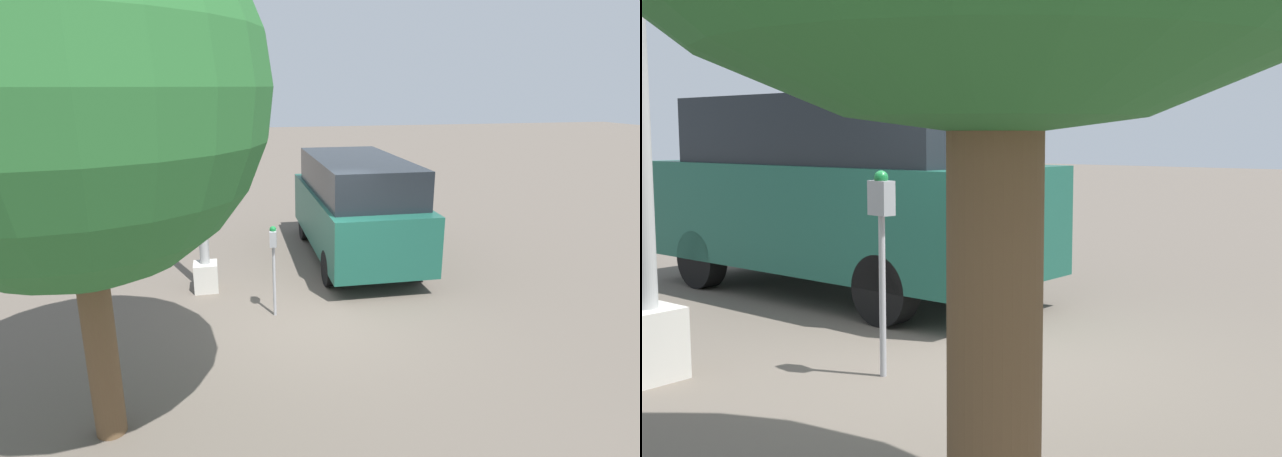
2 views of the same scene
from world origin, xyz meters
The scene contains 5 objects.
ground_plane centered at (0.00, 0.00, 0.00)m, with size 80.00×80.00×0.00m, color #60564C.
parking_meter_near centered at (0.23, 0.62, 1.16)m, with size 0.21×0.14×1.58m.
lamp_post centered at (1.57, 1.76, 1.75)m, with size 0.44×0.44×5.14m.
parked_van centered at (2.84, -1.52, 1.22)m, with size 5.05×2.12×2.28m.
street_tree centered at (-2.35, 2.78, 3.75)m, with size 3.86×3.86×5.69m.
Camera 1 is at (-7.53, 1.47, 3.77)m, focal length 28.00 mm.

